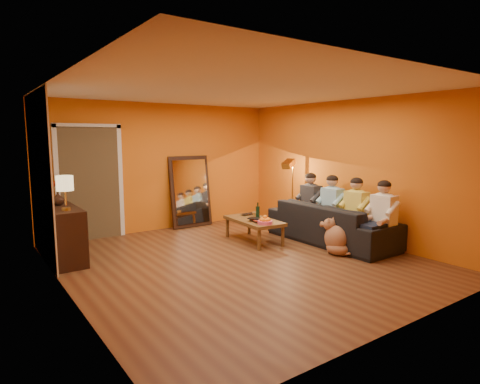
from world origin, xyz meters
TOP-DOWN VIEW (x-y plane):
  - room_shell at (0.00, 0.37)m, footprint 5.00×5.50m
  - white_accent at (-2.48, 1.75)m, footprint 0.02×1.90m
  - doorway_recess at (-1.50, 2.83)m, footprint 1.06×0.30m
  - door_jamb_left at (-2.07, 2.71)m, footprint 0.08×0.06m
  - door_jamb_right at (-0.93, 2.71)m, footprint 0.08×0.06m
  - door_header at (-1.50, 2.71)m, footprint 1.22×0.06m
  - mirror_frame at (0.55, 2.63)m, footprint 0.92×0.27m
  - mirror_glass at (0.55, 2.59)m, footprint 0.78×0.21m
  - sideboard at (-2.24, 1.55)m, footprint 0.44×1.18m
  - table_lamp at (-2.24, 1.25)m, footprint 0.24×0.24m
  - sofa at (2.00, -0.05)m, footprint 2.46×0.96m
  - coffee_table at (0.88, 0.81)m, footprint 0.71×1.26m
  - floor_lamp at (2.10, 1.10)m, footprint 0.37×0.33m
  - dog at (1.49, -0.61)m, footprint 0.43×0.57m
  - person_far_left at (2.13, -1.05)m, footprint 0.70×0.44m
  - person_mid_left at (2.13, -0.50)m, footprint 0.70×0.44m
  - person_mid_right at (2.13, 0.05)m, footprint 0.70×0.44m
  - person_far_right at (2.13, 0.60)m, footprint 0.70×0.44m
  - fruit_bowl at (0.78, 0.36)m, footprint 0.26×0.26m
  - wine_bottle at (0.93, 0.76)m, footprint 0.07×0.07m
  - tumbler at (1.00, 0.93)m, footprint 0.14×0.14m
  - laptop at (1.06, 1.16)m, footprint 0.35×0.25m
  - book_lower at (0.70, 0.61)m, footprint 0.23×0.29m
  - book_mid at (0.71, 0.62)m, footprint 0.24×0.28m
  - book_upper at (0.70, 0.60)m, footprint 0.26×0.28m
  - vase at (-2.24, 1.80)m, footprint 0.20×0.20m
  - flowers at (-2.24, 1.80)m, footprint 0.17×0.17m

SIDE VIEW (x-z plane):
  - coffee_table at x=0.88m, z-range 0.00..0.42m
  - dog at x=1.49m, z-range 0.00..0.61m
  - sofa at x=2.00m, z-range 0.00..0.72m
  - sideboard at x=-2.24m, z-range 0.00..0.85m
  - book_lower at x=0.70m, z-range 0.42..0.44m
  - laptop at x=1.06m, z-range 0.42..0.45m
  - book_mid at x=0.71m, z-range 0.44..0.46m
  - tumbler at x=1.00m, z-range 0.42..0.52m
  - book_upper at x=0.70m, z-range 0.46..0.49m
  - fruit_bowl at x=0.78m, z-range 0.42..0.58m
  - wine_bottle at x=0.93m, z-range 0.42..0.73m
  - person_far_left at x=2.13m, z-range 0.00..1.22m
  - person_mid_left at x=2.13m, z-range 0.00..1.22m
  - person_mid_right at x=2.13m, z-range 0.00..1.22m
  - person_far_right at x=2.13m, z-range 0.00..1.22m
  - floor_lamp at x=2.10m, z-range 0.00..1.44m
  - mirror_frame at x=0.55m, z-range 0.00..1.52m
  - mirror_glass at x=0.55m, z-range 0.09..1.43m
  - vase at x=-2.24m, z-range 0.85..1.06m
  - doorway_recess at x=-1.50m, z-range 0.00..2.10m
  - door_jamb_left at x=-2.07m, z-range -0.05..2.15m
  - door_jamb_right at x=-0.93m, z-range -0.05..2.15m
  - table_lamp at x=-2.24m, z-range 0.85..1.36m
  - flowers at x=-2.24m, z-range 0.97..1.36m
  - room_shell at x=0.00m, z-range 0.00..2.60m
  - white_accent at x=-2.48m, z-range 0.01..2.59m
  - door_header at x=-1.50m, z-range 2.08..2.16m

